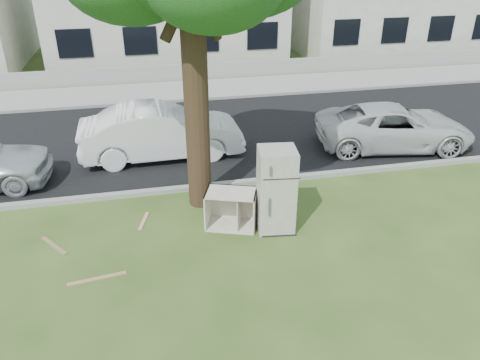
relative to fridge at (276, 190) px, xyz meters
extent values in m
plane|color=#324E1B|center=(-1.03, -0.38, -0.93)|extent=(120.00, 120.00, 0.00)
cube|color=black|center=(-1.03, 5.62, -0.92)|extent=(120.00, 7.00, 0.01)
cube|color=gray|center=(-1.03, 2.07, -0.93)|extent=(120.00, 0.18, 0.12)
cube|color=gray|center=(-1.03, 9.17, -0.93)|extent=(120.00, 0.18, 0.12)
cube|color=gray|center=(-1.03, 10.62, -0.92)|extent=(120.00, 2.80, 0.01)
cube|color=gray|center=(-1.03, 12.22, -0.58)|extent=(120.00, 0.15, 0.70)
cylinder|color=black|center=(-1.43, 1.42, 1.67)|extent=(0.54, 0.54, 5.20)
cube|color=beige|center=(0.00, 0.00, 0.00)|extent=(0.84, 0.80, 1.85)
cube|color=white|center=(-0.91, 0.28, -0.51)|extent=(1.23, 0.98, 0.83)
cube|color=#AC8353|center=(-3.69, -0.98, -0.92)|extent=(1.08, 0.23, 0.02)
cube|color=#92704C|center=(-4.61, 0.28, -0.92)|extent=(0.61, 0.77, 0.02)
cube|color=tan|center=(-2.78, 0.86, -0.92)|extent=(0.28, 0.71, 0.02)
imported|color=white|center=(-2.11, 4.29, -0.18)|extent=(4.56, 1.68, 1.49)
imported|color=silver|center=(4.67, 3.55, -0.29)|extent=(4.85, 2.84, 1.27)
camera|label=1|loc=(-2.54, -8.21, 4.70)|focal=35.00mm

